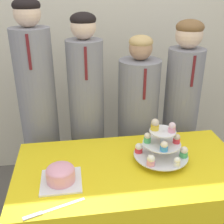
% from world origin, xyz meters
% --- Properties ---
extents(wall_back, '(9.00, 0.06, 2.70)m').
position_xyz_m(wall_back, '(0.00, 1.64, 1.35)').
color(wall_back, beige).
rests_on(wall_back, ground_plane).
extents(table, '(1.32, 0.68, 0.78)m').
position_xyz_m(table, '(0.00, 0.34, 0.39)').
color(table, yellow).
rests_on(table, ground_plane).
extents(round_cake, '(0.21, 0.21, 0.10)m').
position_xyz_m(round_cake, '(-0.39, 0.26, 0.83)').
color(round_cake, white).
rests_on(round_cake, table).
extents(cake_knife, '(0.29, 0.11, 0.01)m').
position_xyz_m(cake_knife, '(-0.47, 0.05, 0.78)').
color(cake_knife, silver).
rests_on(cake_knife, table).
extents(cupcake_stand, '(0.32, 0.32, 0.27)m').
position_xyz_m(cupcake_stand, '(0.18, 0.37, 0.88)').
color(cupcake_stand, silver).
rests_on(cupcake_stand, table).
extents(student_0, '(0.26, 0.27, 1.66)m').
position_xyz_m(student_0, '(-0.56, 0.94, 0.80)').
color(student_0, gray).
rests_on(student_0, ground_plane).
extents(student_1, '(0.25, 0.26, 1.57)m').
position_xyz_m(student_1, '(-0.21, 0.94, 0.76)').
color(student_1, gray).
rests_on(student_1, ground_plane).
extents(student_2, '(0.31, 0.31, 1.41)m').
position_xyz_m(student_2, '(0.18, 0.94, 0.66)').
color(student_2, gray).
rests_on(student_2, ground_plane).
extents(student_3, '(0.27, 0.27, 1.51)m').
position_xyz_m(student_3, '(0.53, 0.94, 0.74)').
color(student_3, gray).
rests_on(student_3, ground_plane).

